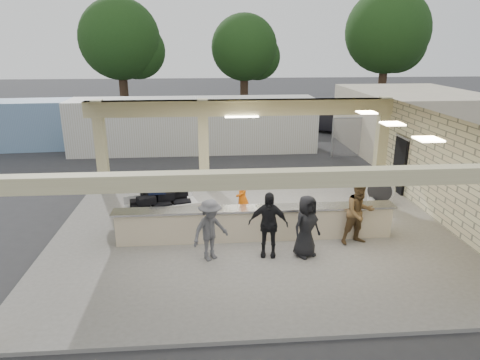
{
  "coord_description": "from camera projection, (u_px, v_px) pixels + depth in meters",
  "views": [
    {
      "loc": [
        -1.37,
        -11.92,
        5.64
      ],
      "look_at": [
        -0.34,
        1.0,
        1.44
      ],
      "focal_mm": 32.0,
      "sensor_mm": 36.0,
      "label": 1
    }
  ],
  "objects": [
    {
      "name": "ground",
      "position": [
        254.0,
        234.0,
        13.15
      ],
      "size": [
        120.0,
        120.0,
        0.0
      ],
      "primitive_type": "plane",
      "color": "#2D2D30",
      "rests_on": "ground"
    },
    {
      "name": "pavilion",
      "position": [
        259.0,
        186.0,
        13.38
      ],
      "size": [
        12.01,
        10.0,
        3.55
      ],
      "color": "slate",
      "rests_on": "ground"
    },
    {
      "name": "baggage_counter",
      "position": [
        256.0,
        223.0,
        12.49
      ],
      "size": [
        8.2,
        0.58,
        0.98
      ],
      "color": "beige",
      "rests_on": "pavilion"
    },
    {
      "name": "luggage_cart",
      "position": [
        162.0,
        204.0,
        13.39
      ],
      "size": [
        2.57,
        2.0,
        1.32
      ],
      "rotation": [
        0.0,
        0.0,
        0.3
      ],
      "color": "silver",
      "rests_on": "pavilion"
    },
    {
      "name": "drum_fan",
      "position": [
        381.0,
        190.0,
        15.04
      ],
      "size": [
        0.96,
        0.8,
        1.05
      ],
      "rotation": [
        0.0,
        0.0,
        -0.6
      ],
      "color": "silver",
      "rests_on": "pavilion"
    },
    {
      "name": "baggage_handler",
      "position": [
        243.0,
        199.0,
        13.33
      ],
      "size": [
        0.38,
        0.66,
        1.76
      ],
      "primitive_type": "imported",
      "rotation": [
        0.0,
        0.0,
        4.76
      ],
      "color": "orange",
      "rests_on": "pavilion"
    },
    {
      "name": "passenger_a",
      "position": [
        359.0,
        213.0,
        12.06
      ],
      "size": [
        0.98,
        0.59,
        1.89
      ],
      "primitive_type": "imported",
      "rotation": [
        0.0,
        0.0,
        0.22
      ],
      "color": "brown",
      "rests_on": "pavilion"
    },
    {
      "name": "passenger_b",
      "position": [
        268.0,
        224.0,
        11.38
      ],
      "size": [
        1.11,
        0.56,
        1.81
      ],
      "primitive_type": "imported",
      "rotation": [
        0.0,
        0.0,
        -0.17
      ],
      "color": "black",
      "rests_on": "pavilion"
    },
    {
      "name": "passenger_c",
      "position": [
        210.0,
        230.0,
        11.2
      ],
      "size": [
        1.1,
        0.95,
        1.68
      ],
      "primitive_type": "imported",
      "rotation": [
        0.0,
        0.0,
        0.63
      ],
      "color": "#4C4C51",
      "rests_on": "pavilion"
    },
    {
      "name": "passenger_d",
      "position": [
        306.0,
        226.0,
        11.39
      ],
      "size": [
        0.9,
        0.72,
        1.72
      ],
      "primitive_type": "imported",
      "rotation": [
        0.0,
        0.0,
        0.52
      ],
      "color": "black",
      "rests_on": "pavilion"
    },
    {
      "name": "car_white_a",
      "position": [
        397.0,
        130.0,
        25.04
      ],
      "size": [
        5.62,
        3.5,
        1.49
      ],
      "primitive_type": "imported",
      "rotation": [
        0.0,
        0.0,
        1.78
      ],
      "color": "silver",
      "rests_on": "ground"
    },
    {
      "name": "car_white_b",
      "position": [
        422.0,
        125.0,
        26.92
      ],
      "size": [
        4.32,
        2.55,
        1.28
      ],
      "primitive_type": "imported",
      "rotation": [
        0.0,
        0.0,
        1.3
      ],
      "color": "silver",
      "rests_on": "ground"
    },
    {
      "name": "car_dark",
      "position": [
        330.0,
        121.0,
        27.79
      ],
      "size": [
        4.32,
        3.73,
        1.42
      ],
      "primitive_type": "imported",
      "rotation": [
        0.0,
        0.0,
        0.94
      ],
      "color": "black",
      "rests_on": "ground"
    },
    {
      "name": "container_white",
      "position": [
        194.0,
        125.0,
        22.88
      ],
      "size": [
        12.95,
        2.7,
        2.8
      ],
      "primitive_type": "cube",
      "rotation": [
        0.0,
        0.0,
        0.01
      ],
      "color": "silver",
      "rests_on": "ground"
    },
    {
      "name": "container_blue",
      "position": [
        30.0,
        124.0,
        23.52
      ],
      "size": [
        10.2,
        3.08,
        2.62
      ],
      "primitive_type": "cube",
      "rotation": [
        0.0,
        0.0,
        0.07
      ],
      "color": "#7192B4",
      "rests_on": "ground"
    },
    {
      "name": "fence",
      "position": [
        445.0,
        135.0,
        22.18
      ],
      "size": [
        12.06,
        0.06,
        2.03
      ],
      "color": "gray",
      "rests_on": "ground"
    },
    {
      "name": "tree_left",
      "position": [
        124.0,
        43.0,
        33.76
      ],
      "size": [
        6.6,
        6.3,
        9.0
      ],
      "color": "#382619",
      "rests_on": "ground"
    },
    {
      "name": "tree_mid",
      "position": [
        248.0,
        50.0,
        36.6
      ],
      "size": [
        6.0,
        5.6,
        8.0
      ],
      "color": "#382619",
      "rests_on": "ground"
    },
    {
      "name": "tree_right",
      "position": [
        390.0,
        35.0,
        36.17
      ],
      "size": [
        7.2,
        7.0,
        10.0
      ],
      "color": "#382619",
      "rests_on": "ground"
    },
    {
      "name": "adjacent_building",
      "position": [
        410.0,
        121.0,
        22.85
      ],
      "size": [
        6.0,
        8.0,
        3.2
      ],
      "primitive_type": "cube",
      "color": "beige",
      "rests_on": "ground"
    }
  ]
}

